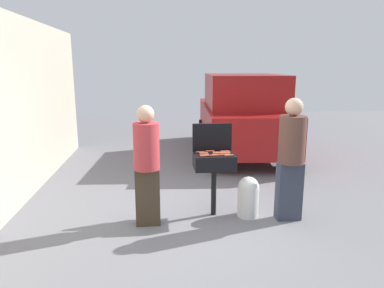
# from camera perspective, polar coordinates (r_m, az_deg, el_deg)

# --- Properties ---
(ground_plane) EXTENTS (24.00, 24.00, 0.00)m
(ground_plane) POSITION_cam_1_polar(r_m,az_deg,el_deg) (5.37, 0.56, -11.97)
(ground_plane) COLOR slate
(house_wall_side) EXTENTS (0.24, 8.00, 3.04)m
(house_wall_side) POSITION_cam_1_polar(r_m,az_deg,el_deg) (6.34, -27.21, 4.74)
(house_wall_side) COLOR #B2A893
(house_wall_side) RESTS_ON ground
(bbq_grill) EXTENTS (0.60, 0.44, 0.95)m
(bbq_grill) POSITION_cam_1_polar(r_m,az_deg,el_deg) (5.26, 3.58, -3.16)
(bbq_grill) COLOR black
(bbq_grill) RESTS_ON ground
(grill_lid_open) EXTENTS (0.60, 0.05, 0.42)m
(grill_lid_open) POSITION_cam_1_polar(r_m,az_deg,el_deg) (5.39, 3.25, 1.12)
(grill_lid_open) COLOR black
(grill_lid_open) RESTS_ON bbq_grill
(hot_dog_0) EXTENTS (0.13, 0.03, 0.03)m
(hot_dog_0) POSITION_cam_1_polar(r_m,az_deg,el_deg) (5.14, 5.37, -1.71)
(hot_dog_0) COLOR #C6593D
(hot_dog_0) RESTS_ON bbq_grill
(hot_dog_1) EXTENTS (0.13, 0.03, 0.03)m
(hot_dog_1) POSITION_cam_1_polar(r_m,az_deg,el_deg) (5.12, 3.98, -1.76)
(hot_dog_1) COLOR #B74C33
(hot_dog_1) RESTS_ON bbq_grill
(hot_dog_2) EXTENTS (0.13, 0.04, 0.03)m
(hot_dog_2) POSITION_cam_1_polar(r_m,az_deg,el_deg) (5.26, 4.05, -1.38)
(hot_dog_2) COLOR #C6593D
(hot_dog_2) RESTS_ON bbq_grill
(hot_dog_3) EXTENTS (0.13, 0.03, 0.03)m
(hot_dog_3) POSITION_cam_1_polar(r_m,az_deg,el_deg) (5.27, 1.37, -1.30)
(hot_dog_3) COLOR #B74C33
(hot_dog_3) RESTS_ON bbq_grill
(hot_dog_4) EXTENTS (0.13, 0.03, 0.03)m
(hot_dog_4) POSITION_cam_1_polar(r_m,az_deg,el_deg) (5.34, 5.34, -1.19)
(hot_dog_4) COLOR #C6593D
(hot_dog_4) RESTS_ON bbq_grill
(hot_dog_5) EXTENTS (0.13, 0.03, 0.03)m
(hot_dog_5) POSITION_cam_1_polar(r_m,az_deg,el_deg) (5.08, 3.50, -1.86)
(hot_dog_5) COLOR #AD4228
(hot_dog_5) RESTS_ON bbq_grill
(hot_dog_6) EXTENTS (0.13, 0.03, 0.03)m
(hot_dog_6) POSITION_cam_1_polar(r_m,az_deg,el_deg) (5.34, 2.90, -1.14)
(hot_dog_6) COLOR #B74C33
(hot_dog_6) RESTS_ON bbq_grill
(hot_dog_7) EXTENTS (0.13, 0.03, 0.03)m
(hot_dog_7) POSITION_cam_1_polar(r_m,az_deg,el_deg) (5.27, 5.50, -1.37)
(hot_dog_7) COLOR #C6593D
(hot_dog_7) RESTS_ON bbq_grill
(hot_dog_8) EXTENTS (0.13, 0.04, 0.03)m
(hot_dog_8) POSITION_cam_1_polar(r_m,az_deg,el_deg) (5.22, 1.89, -1.45)
(hot_dog_8) COLOR #C6593D
(hot_dog_8) RESTS_ON bbq_grill
(hot_dog_9) EXTENTS (0.13, 0.04, 0.03)m
(hot_dog_9) POSITION_cam_1_polar(r_m,az_deg,el_deg) (5.24, 5.48, -1.46)
(hot_dog_9) COLOR #C6593D
(hot_dog_9) RESTS_ON bbq_grill
(hot_dog_10) EXTENTS (0.13, 0.04, 0.03)m
(hot_dog_10) POSITION_cam_1_polar(r_m,az_deg,el_deg) (5.07, 2.04, -1.88)
(hot_dog_10) COLOR #C6593D
(hot_dog_10) RESTS_ON bbq_grill
(hot_dog_11) EXTENTS (0.13, 0.04, 0.03)m
(hot_dog_11) POSITION_cam_1_polar(r_m,az_deg,el_deg) (5.11, 5.96, -1.83)
(hot_dog_11) COLOR #C6593D
(hot_dog_11) RESTS_ON bbq_grill
(hot_dog_12) EXTENTS (0.13, 0.03, 0.03)m
(hot_dog_12) POSITION_cam_1_polar(r_m,az_deg,el_deg) (5.21, 4.07, -1.51)
(hot_dog_12) COLOR #B74C33
(hot_dog_12) RESTS_ON bbq_grill
(hot_dog_13) EXTENTS (0.13, 0.03, 0.03)m
(hot_dog_13) POSITION_cam_1_polar(r_m,az_deg,el_deg) (5.13, 1.98, -1.70)
(hot_dog_13) COLOR #C6593D
(hot_dog_13) RESTS_ON bbq_grill
(propane_tank) EXTENTS (0.32, 0.32, 0.62)m
(propane_tank) POSITION_cam_1_polar(r_m,az_deg,el_deg) (5.41, 9.05, -8.25)
(propane_tank) COLOR silver
(propane_tank) RESTS_ON ground
(person_left) EXTENTS (0.36, 0.36, 1.71)m
(person_left) POSITION_cam_1_polar(r_m,az_deg,el_deg) (4.93, -7.29, -2.84)
(person_left) COLOR #3F3323
(person_left) RESTS_ON ground
(person_right) EXTENTS (0.38, 0.38, 1.79)m
(person_right) POSITION_cam_1_polar(r_m,az_deg,el_deg) (5.25, 15.70, -1.76)
(person_right) COLOR #333847
(person_right) RESTS_ON ground
(parked_minivan) EXTENTS (2.29, 4.53, 2.02)m
(parked_minivan) POSITION_cam_1_polar(r_m,az_deg,el_deg) (9.15, 8.05, 4.83)
(parked_minivan) COLOR maroon
(parked_minivan) RESTS_ON ground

